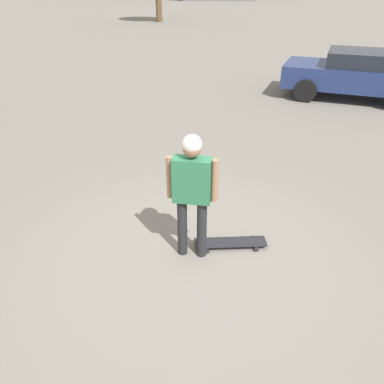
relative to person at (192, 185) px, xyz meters
The scene contains 4 objects.
ground_plane 1.04m from the person, ahead, with size 220.00×220.00×0.00m, color gray.
person is the anchor object (origin of this frame).
skateboard 1.12m from the person, 70.00° to the right, with size 0.36×0.99×0.07m.
car_parked_near 8.96m from the person, 29.70° to the right, with size 3.02×4.39×1.38m.
Camera 1 is at (-3.91, -0.21, 3.17)m, focal length 35.00 mm.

